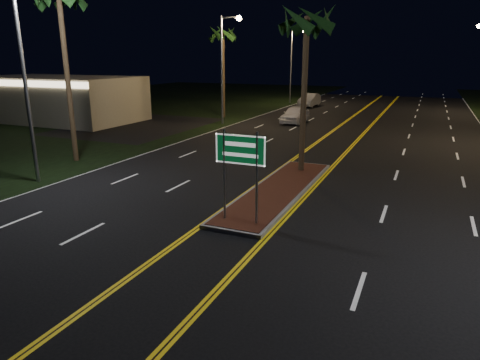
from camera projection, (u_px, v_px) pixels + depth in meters
The scene contains 12 objects.
ground at pixel (202, 258), 12.53m from camera, with size 120.00×120.00×0.00m, color black.
grass_left at pixel (68, 112), 46.11m from camera, with size 40.00×110.00×0.01m, color black.
median_island at pixel (279, 190), 18.67m from camera, with size 2.25×10.25×0.17m.
highway_sign at pixel (240, 158), 14.33m from camera, with size 1.80×0.08×3.20m.
commercial_building at pixel (58, 99), 39.60m from camera, with size 15.00×8.12×4.00m.
streetlight_left_near at pixel (28, 58), 18.58m from camera, with size 1.91×0.44×9.00m.
streetlight_left_mid at pixel (226, 58), 36.19m from camera, with size 1.91×0.44×9.00m.
streetlight_left_far at pixel (294, 58), 53.80m from camera, with size 1.91×0.44×9.00m.
palm_median at pixel (307, 21), 19.77m from camera, with size 2.40×2.40×8.30m.
palm_left_far at pixel (223, 34), 39.98m from camera, with size 2.40×2.40×8.80m.
car_near at pixel (295, 113), 38.35m from camera, with size 2.25×5.26×1.75m, color white.
car_far at pixel (309, 99), 51.15m from camera, with size 2.30×5.37×1.79m, color silver.
Camera 1 is at (5.60, -10.00, 5.65)m, focal length 32.00 mm.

